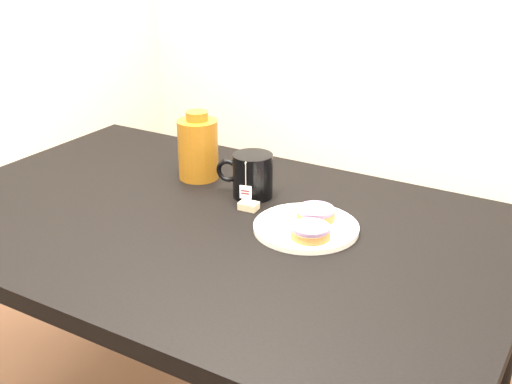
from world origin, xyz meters
TOP-DOWN VIEW (x-y plane):
  - table at (0.00, 0.00)m, footprint 1.40×0.90m
  - plate at (0.22, 0.06)m, footprint 0.24×0.24m
  - bagel_back at (0.22, 0.10)m, footprint 0.09×0.09m
  - bagel_front at (0.25, 0.02)m, footprint 0.10×0.10m
  - mug at (0.02, 0.17)m, footprint 0.16×0.12m
  - teabag_pouch at (0.05, 0.09)m, footprint 0.05×0.04m
  - bagel_package at (-0.17, 0.20)m, footprint 0.11×0.11m

SIDE VIEW (x-z plane):
  - table at x=0.00m, z-range 0.29..1.04m
  - plate at x=0.22m, z-range 0.75..0.77m
  - teabag_pouch at x=0.05m, z-range 0.75..0.77m
  - bagel_front at x=0.25m, z-range 0.76..0.79m
  - bagel_back at x=0.22m, z-range 0.76..0.79m
  - mug at x=0.02m, z-range 0.75..0.86m
  - bagel_package at x=-0.17m, z-range 0.74..0.93m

